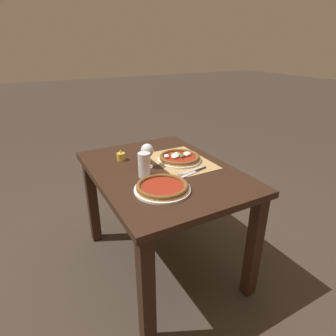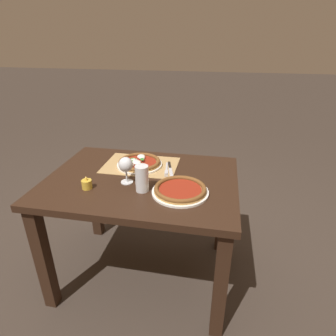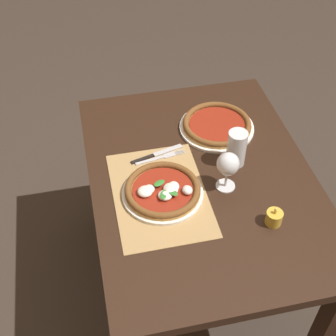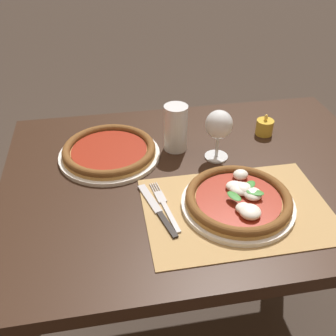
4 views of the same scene
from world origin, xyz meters
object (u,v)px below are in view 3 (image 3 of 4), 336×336
at_px(pint_glass, 236,149).
at_px(votive_candle, 274,218).
at_px(wine_glass, 228,165).
at_px(knife, 157,154).
at_px(pizza_near, 163,190).
at_px(fork, 161,157).
at_px(pizza_far, 217,125).

relative_size(pint_glass, votive_candle, 2.01).
height_order(wine_glass, knife, wine_glass).
relative_size(wine_glass, votive_candle, 2.15).
height_order(pizza_near, fork, pizza_near).
height_order(pint_glass, knife, pint_glass).
xyz_separation_m(wine_glass, knife, (-0.21, -0.21, -0.10)).
relative_size(pint_glass, fork, 0.72).
bearing_deg(pizza_near, pint_glass, 109.09).
bearing_deg(pizza_near, votive_candle, 59.16).
xyz_separation_m(pint_glass, votive_candle, (0.30, 0.04, -0.05)).
distance_m(pizza_far, votive_candle, 0.51).
bearing_deg(knife, pint_glass, 69.96).
bearing_deg(fork, pizza_far, 115.72).
distance_m(pizza_near, knife, 0.21).
bearing_deg(pint_glass, fork, -106.65).
height_order(fork, knife, knife).
height_order(pizza_near, pizza_far, pizza_near).
relative_size(pizza_near, pint_glass, 1.99).
xyz_separation_m(pizza_near, knife, (-0.21, 0.02, -0.02)).
xyz_separation_m(pizza_far, fork, (0.12, -0.26, -0.01)).
bearing_deg(pizza_far, pint_glass, 2.93).
height_order(pizza_far, wine_glass, wine_glass).
height_order(pizza_near, wine_glass, wine_glass).
relative_size(wine_glass, knife, 0.73).
height_order(pizza_far, votive_candle, votive_candle).
height_order(wine_glass, fork, wine_glass).
relative_size(pizza_far, knife, 1.43).
xyz_separation_m(pizza_far, pint_glass, (0.20, 0.01, 0.05)).
bearing_deg(pint_glass, pizza_far, -177.07).
bearing_deg(pizza_far, fork, -64.28).
relative_size(pizza_near, votive_candle, 4.00).
distance_m(pizza_far, wine_glass, 0.33).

